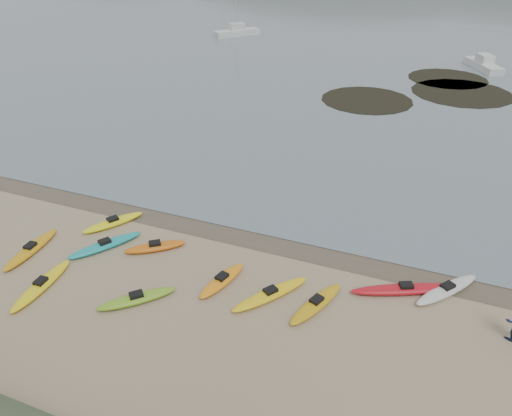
% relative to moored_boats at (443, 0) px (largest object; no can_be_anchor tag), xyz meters
% --- Properties ---
extents(ground, '(600.00, 600.00, 0.00)m').
position_rel_moored_boats_xyz_m(ground, '(-2.78, -87.20, -0.60)').
color(ground, tan).
rests_on(ground, ground).
extents(wet_sand, '(60.00, 60.00, 0.00)m').
position_rel_moored_boats_xyz_m(wet_sand, '(-2.78, -87.50, -0.59)').
color(wet_sand, brown).
rests_on(wet_sand, ground).
extents(kayaks, '(20.59, 9.89, 0.34)m').
position_rel_moored_boats_xyz_m(kayaks, '(-3.64, -91.26, -0.43)').
color(kayaks, teal).
rests_on(kayaks, ground).
extents(kelp_mats, '(16.21, 17.65, 0.04)m').
position_rel_moored_boats_xyz_m(kelp_mats, '(3.06, -58.58, -0.57)').
color(kelp_mats, black).
rests_on(kelp_mats, water).
extents(moored_boats, '(103.26, 77.23, 1.34)m').
position_rel_moored_boats_xyz_m(moored_boats, '(0.00, 0.00, 0.00)').
color(moored_boats, silver).
rests_on(moored_boats, ground).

